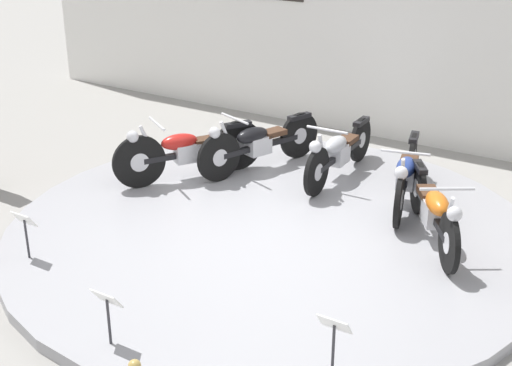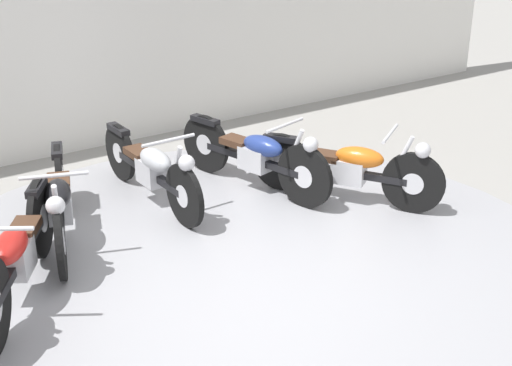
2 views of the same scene
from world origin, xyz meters
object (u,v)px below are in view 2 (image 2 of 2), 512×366
(motorcycle_silver, at_px, (152,167))
(motorcycle_orange, at_px, (349,166))
(motorcycle_red, at_px, (17,253))
(motorcycle_black, at_px, (59,201))
(motorcycle_blue, at_px, (256,154))

(motorcycle_silver, xyz_separation_m, motorcycle_orange, (1.62, -1.05, 0.00))
(motorcycle_red, distance_m, motorcycle_orange, 3.24)
(motorcycle_silver, relative_size, motorcycle_orange, 1.17)
(motorcycle_red, bearing_deg, motorcycle_black, 51.88)
(motorcycle_black, xyz_separation_m, motorcycle_orange, (2.65, -0.76, -0.01))
(motorcycle_red, bearing_deg, motorcycle_orange, -0.06)
(motorcycle_black, relative_size, motorcycle_silver, 0.97)
(motorcycle_black, bearing_deg, motorcycle_silver, 15.79)
(motorcycle_silver, bearing_deg, motorcycle_red, -147.16)
(motorcycle_silver, height_order, motorcycle_orange, same)
(motorcycle_red, xyz_separation_m, motorcycle_blue, (2.64, 0.75, -0.02))
(motorcycle_red, distance_m, motorcycle_black, 0.96)
(motorcycle_red, xyz_separation_m, motorcycle_black, (0.59, 0.75, -0.02))
(motorcycle_silver, bearing_deg, motorcycle_blue, -15.93)
(motorcycle_red, xyz_separation_m, motorcycle_silver, (1.62, 1.04, -0.03))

